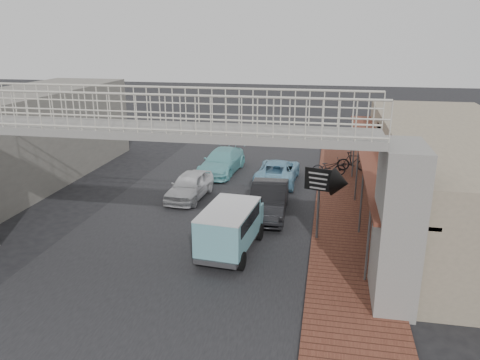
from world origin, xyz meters
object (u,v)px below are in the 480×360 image
at_px(white_hatchback, 190,186).
at_px(motorcycle_far, 353,162).
at_px(dark_sedan, 269,199).
at_px(angkot_far, 222,161).
at_px(street_clock, 388,220).
at_px(motorcycle_near, 329,167).
at_px(arrow_sign, 338,183).
at_px(angkot_curb, 278,171).
at_px(angkot_van, 230,223).

height_order(white_hatchback, motorcycle_far, white_hatchback).
xyz_separation_m(white_hatchback, dark_sedan, (4.22, -1.53, 0.09)).
relative_size(angkot_far, street_clock, 1.68).
distance_m(white_hatchback, motorcycle_near, 8.48).
relative_size(street_clock, arrow_sign, 0.94).
relative_size(angkot_far, motorcycle_far, 2.51).
height_order(angkot_far, street_clock, street_clock).
xyz_separation_m(white_hatchback, motorcycle_near, (6.86, 4.99, -0.05)).
height_order(angkot_curb, street_clock, street_clock).
bearing_deg(white_hatchback, motorcycle_far, 41.35).
height_order(angkot_van, motorcycle_near, angkot_van).
distance_m(angkot_far, motorcycle_near, 6.28).
relative_size(angkot_curb, angkot_far, 0.98).
height_order(white_hatchback, angkot_far, angkot_far).
distance_m(angkot_van, motorcycle_far, 12.91).
bearing_deg(motorcycle_near, angkot_far, 80.64).
xyz_separation_m(motorcycle_near, motorcycle_far, (1.42, 1.27, 0.05)).
bearing_deg(angkot_curb, angkot_van, 86.71).
bearing_deg(street_clock, motorcycle_far, 79.81).
distance_m(motorcycle_near, street_clock, 12.65).
xyz_separation_m(angkot_curb, angkot_van, (-0.76, -9.15, 0.54)).
distance_m(angkot_curb, arrow_sign, 8.48).
height_order(angkot_curb, arrow_sign, arrow_sign).
height_order(dark_sedan, arrow_sign, arrow_sign).
xyz_separation_m(angkot_van, arrow_sign, (3.89, 1.50, 1.34)).
distance_m(white_hatchback, dark_sedan, 4.49).
bearing_deg(white_hatchback, street_clock, -36.22).
bearing_deg(angkot_van, dark_sedan, 82.74).
bearing_deg(motorcycle_near, street_clock, 176.60).
relative_size(dark_sedan, arrow_sign, 1.51).
distance_m(angkot_curb, angkot_far, 3.69).
bearing_deg(angkot_far, angkot_van, -70.37).
bearing_deg(motorcycle_far, arrow_sign, 170.73).
relative_size(dark_sedan, street_clock, 1.61).
bearing_deg(motorcycle_far, dark_sedan, 149.20).
bearing_deg(dark_sedan, arrow_sign, -43.51).
height_order(angkot_curb, motorcycle_far, angkot_curb).
relative_size(angkot_far, arrow_sign, 1.58).
bearing_deg(motorcycle_near, dark_sedan, 146.24).
distance_m(angkot_far, arrow_sign, 11.21).
bearing_deg(angkot_van, angkot_curb, 90.58).
xyz_separation_m(angkot_van, motorcycle_far, (4.98, 11.90, -0.52)).
distance_m(white_hatchback, street_clock, 11.54).
xyz_separation_m(white_hatchback, motorcycle_far, (8.28, 6.26, 0.01)).
xyz_separation_m(motorcycle_far, arrow_sign, (-1.09, -10.40, 1.86)).
relative_size(angkot_van, motorcycle_far, 2.09).
relative_size(dark_sedan, angkot_far, 0.96).
height_order(white_hatchback, street_clock, street_clock).
height_order(dark_sedan, street_clock, street_clock).
height_order(angkot_curb, angkot_far, angkot_far).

